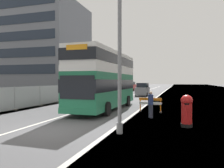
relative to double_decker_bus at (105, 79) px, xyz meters
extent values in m
cube|color=#4C4C4F|center=(-0.13, -8.10, -2.61)|extent=(140.00, 280.00, 0.10)
cube|color=#B2AFA8|center=(2.85, -8.10, -2.56)|extent=(0.24, 196.00, 0.01)
cube|color=silver|center=(-1.65, -8.10, -2.56)|extent=(0.16, 168.00, 0.01)
cube|color=#1E6B47|center=(0.00, 0.01, -0.87)|extent=(2.63, 10.52, 2.68)
cube|color=white|center=(0.00, 0.01, 0.67)|extent=(2.63, 10.52, 0.40)
cube|color=white|center=(0.00, 0.01, 1.56)|extent=(2.61, 10.41, 1.38)
cube|color=black|center=(0.00, 0.01, -0.47)|extent=(2.66, 10.62, 0.86)
cube|color=black|center=(0.00, 0.01, 1.56)|extent=(2.65, 10.57, 0.76)
cube|color=black|center=(-0.04, -5.26, -0.53)|extent=(2.36, 0.08, 1.47)
cube|color=orange|center=(-0.04, -5.26, 1.94)|extent=(1.41, 0.07, 0.32)
cube|color=#1E6B47|center=(0.00, 0.01, -2.03)|extent=(2.66, 10.62, 0.36)
cylinder|color=black|center=(-1.30, -3.24, -2.06)|extent=(0.31, 1.00, 1.00)
cylinder|color=black|center=(1.26, -3.25, -2.06)|extent=(0.31, 1.00, 1.00)
cylinder|color=black|center=(-1.26, 2.90, -2.06)|extent=(0.31, 1.00, 1.00)
cylinder|color=black|center=(1.30, 2.89, -2.06)|extent=(0.31, 1.00, 1.00)
cylinder|color=gray|center=(3.37, -7.74, 1.67)|extent=(0.18, 0.18, 8.45)
cylinder|color=gray|center=(3.37, -7.74, -2.31)|extent=(0.29, 0.29, 0.50)
cylinder|color=black|center=(6.37, -5.36, -2.47)|extent=(0.59, 0.59, 0.18)
cylinder|color=red|center=(6.37, -5.36, -1.78)|extent=(0.55, 0.55, 1.21)
sphere|color=red|center=(6.37, -5.36, -1.17)|extent=(0.61, 0.61, 0.61)
cube|color=black|center=(6.37, -5.64, -1.31)|extent=(0.22, 0.03, 0.07)
cube|color=orange|center=(3.87, -0.54, -1.54)|extent=(1.73, 0.13, 0.20)
cube|color=white|center=(3.87, -0.54, -1.86)|extent=(1.73, 0.13, 0.20)
cube|color=orange|center=(3.09, -0.52, -2.05)|extent=(0.07, 0.07, 1.02)
cube|color=black|center=(3.09, -0.52, -2.52)|extent=(0.15, 0.44, 0.08)
cube|color=orange|center=(4.65, -0.56, -2.05)|extent=(0.07, 0.07, 1.02)
cube|color=black|center=(4.65, -0.56, -2.52)|extent=(0.15, 0.44, 0.08)
cube|color=#A8AAAD|center=(-6.98, -0.96, -1.57)|extent=(0.04, 3.26, 1.87)
cube|color=#A8AAAD|center=(-6.98, 2.44, -1.57)|extent=(0.04, 3.26, 1.87)
cube|color=#A8AAAD|center=(-6.98, 5.84, -1.57)|extent=(0.04, 3.26, 1.87)
cube|color=#A8AAAD|center=(-6.98, 9.24, -1.57)|extent=(0.04, 3.26, 1.87)
cube|color=#A8AAAD|center=(-6.98, 12.64, -1.57)|extent=(0.04, 3.26, 1.87)
cube|color=#A8AAAD|center=(-6.98, 16.04, -1.57)|extent=(0.04, 3.26, 1.87)
cylinder|color=#939699|center=(-6.98, -2.66, -1.57)|extent=(0.06, 0.06, 1.97)
cube|color=gray|center=(-6.98, -2.66, -2.50)|extent=(0.44, 0.20, 0.12)
cylinder|color=#939699|center=(-6.98, 0.74, -1.57)|extent=(0.06, 0.06, 1.97)
cube|color=gray|center=(-6.98, 0.74, -2.50)|extent=(0.44, 0.20, 0.12)
cylinder|color=#939699|center=(-6.98, 4.14, -1.57)|extent=(0.06, 0.06, 1.97)
cube|color=gray|center=(-6.98, 4.14, -2.50)|extent=(0.44, 0.20, 0.12)
cylinder|color=#939699|center=(-6.98, 7.54, -1.57)|extent=(0.06, 0.06, 1.97)
cube|color=gray|center=(-6.98, 7.54, -2.50)|extent=(0.44, 0.20, 0.12)
cylinder|color=#939699|center=(-6.98, 10.94, -1.57)|extent=(0.06, 0.06, 1.97)
cube|color=gray|center=(-6.98, 10.94, -2.50)|extent=(0.44, 0.20, 0.12)
cylinder|color=#939699|center=(-6.98, 14.34, -1.57)|extent=(0.06, 0.06, 1.97)
cube|color=gray|center=(-6.98, 14.34, -2.50)|extent=(0.44, 0.20, 0.12)
cylinder|color=#939699|center=(-6.98, 17.74, -1.57)|extent=(0.06, 0.06, 1.97)
cube|color=gray|center=(-6.98, 17.74, -2.50)|extent=(0.44, 0.20, 0.12)
cube|color=slate|center=(0.39, 17.44, -1.79)|extent=(1.73, 4.44, 1.19)
cube|color=black|center=(0.39, 17.44, -0.84)|extent=(1.59, 2.44, 0.70)
cylinder|color=black|center=(1.25, 18.81, -2.26)|extent=(0.20, 0.60, 0.60)
cylinder|color=black|center=(-0.48, 18.81, -2.26)|extent=(0.20, 0.60, 0.60)
cylinder|color=black|center=(1.25, 16.06, -2.26)|extent=(0.20, 0.60, 0.60)
cylinder|color=black|center=(-0.48, 16.06, -2.26)|extent=(0.20, 0.60, 0.60)
cube|color=black|center=(-4.48, 26.74, -1.81)|extent=(1.77, 4.09, 1.14)
cube|color=black|center=(-4.48, 26.74, -0.83)|extent=(1.63, 2.25, 0.82)
cylinder|color=black|center=(-3.59, 28.01, -2.26)|extent=(0.20, 0.60, 0.60)
cylinder|color=black|center=(-5.36, 28.01, -2.26)|extent=(0.20, 0.60, 0.60)
cylinder|color=black|center=(-3.59, 25.47, -2.26)|extent=(0.20, 0.60, 0.60)
cylinder|color=black|center=(-5.36, 25.47, -2.26)|extent=(0.20, 0.60, 0.60)
cube|color=maroon|center=(-4.97, 33.48, -1.71)|extent=(1.74, 4.13, 1.33)
cube|color=black|center=(-4.97, 33.48, -0.72)|extent=(1.60, 2.27, 0.67)
cylinder|color=black|center=(-4.11, 34.76, -2.26)|extent=(0.20, 0.60, 0.60)
cylinder|color=black|center=(-5.84, 34.76, -2.26)|extent=(0.20, 0.60, 0.60)
cylinder|color=black|center=(-4.11, 32.20, -2.26)|extent=(0.20, 0.60, 0.60)
cylinder|color=black|center=(-5.84, 32.20, -2.26)|extent=(0.20, 0.60, 0.60)
cylinder|color=#4C3D2D|center=(-11.93, 14.98, -0.45)|extent=(0.35, 0.35, 4.23)
cylinder|color=#4C3D2D|center=(-11.41, 14.89, 0.47)|extent=(1.13, 0.31, 0.89)
cylinder|color=#4C3D2D|center=(-12.02, 15.77, 1.85)|extent=(0.34, 1.69, 1.25)
cylinder|color=#4C3D2D|center=(-12.46, 14.99, 1.42)|extent=(1.19, 0.20, 1.51)
cylinder|color=#4C3D2D|center=(-11.87, 14.53, 1.47)|extent=(0.32, 1.06, 1.40)
cylinder|color=#2D3342|center=(4.22, -3.11, -2.12)|extent=(0.29, 0.29, 0.87)
cylinder|color=navy|center=(4.22, -3.11, -1.36)|extent=(0.34, 0.34, 0.66)
sphere|color=beige|center=(4.22, -3.11, -0.91)|extent=(0.22, 0.22, 0.22)
cube|color=gray|center=(-27.97, 23.78, 6.81)|extent=(27.73, 14.83, 18.74)
camera|label=1|loc=(5.99, -17.41, -0.11)|focal=34.94mm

